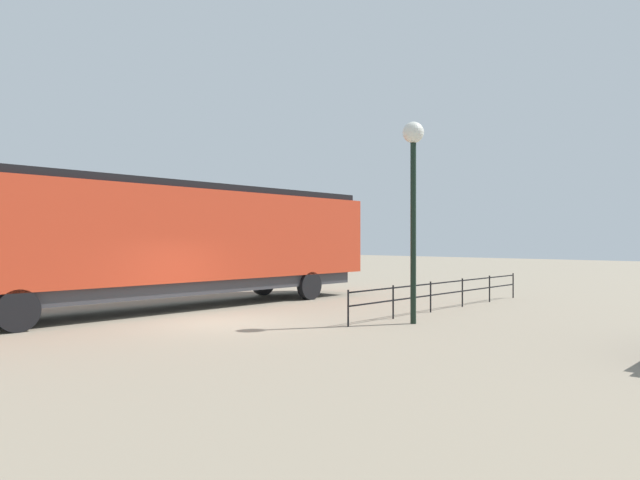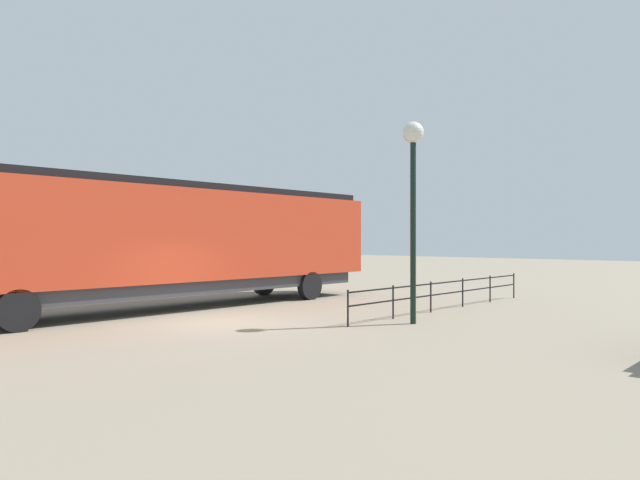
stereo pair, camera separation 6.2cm
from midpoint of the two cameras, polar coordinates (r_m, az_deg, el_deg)
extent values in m
plane|color=gray|center=(16.45, -10.25, -8.22)|extent=(120.00, 120.00, 0.00)
cube|color=red|center=(19.92, -14.89, 0.48)|extent=(3.05, 16.80, 3.04)
cube|color=black|center=(24.38, -0.83, -0.68)|extent=(2.93, 2.81, 2.13)
cube|color=black|center=(20.00, -14.89, 5.17)|extent=(2.75, 16.13, 0.24)
cube|color=#38383D|center=(19.98, -14.89, -4.53)|extent=(2.75, 15.45, 0.45)
cylinder|color=black|center=(24.32, -5.84, -4.25)|extent=(0.30, 1.10, 1.10)
cylinder|color=black|center=(22.33, -1.16, -4.63)|extent=(0.30, 1.10, 1.10)
cylinder|color=black|center=(16.44, -28.39, -6.29)|extent=(0.30, 1.10, 1.10)
cylinder|color=black|center=(16.06, 9.29, 0.88)|extent=(0.16, 0.16, 5.20)
sphere|color=silver|center=(16.34, 9.29, 10.67)|extent=(0.60, 0.60, 0.60)
cube|color=black|center=(19.61, 12.63, -4.18)|extent=(0.04, 10.41, 0.04)
cube|color=black|center=(19.64, 12.63, -5.26)|extent=(0.04, 10.41, 0.04)
cylinder|color=black|center=(15.40, 2.75, -6.90)|extent=(0.05, 0.05, 1.00)
cylinder|color=black|center=(17.03, 7.29, -6.24)|extent=(0.05, 0.05, 1.00)
cylinder|color=black|center=(18.76, 11.02, -5.66)|extent=(0.05, 0.05, 1.00)
cylinder|color=black|center=(20.55, 14.10, -5.17)|extent=(0.05, 0.05, 1.00)
cylinder|color=black|center=(22.39, 16.67, -4.74)|extent=(0.05, 0.05, 1.00)
cylinder|color=black|center=(24.26, 18.85, -4.38)|extent=(0.05, 0.05, 1.00)
camera|label=1|loc=(0.03, -90.10, 0.00)|focal=31.69mm
camera|label=2|loc=(0.03, 89.90, 0.00)|focal=31.69mm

